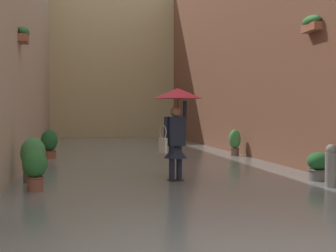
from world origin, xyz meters
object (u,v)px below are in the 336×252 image
(potted_plant_far_right, at_px, (35,168))
(potted_plant_mid_left, at_px, (319,167))
(mooring_bollard, at_px, (331,168))
(potted_plant_mid_right, at_px, (33,159))
(person_wading, at_px, (177,114))
(potted_plant_near_left, at_px, (235,142))
(potted_plant_near_right, at_px, (49,144))

(potted_plant_far_right, bearing_deg, potted_plant_mid_left, -176.90)
(potted_plant_mid_left, bearing_deg, mooring_bollard, 77.19)
(potted_plant_mid_left, height_order, potted_plant_mid_right, potted_plant_mid_right)
(person_wading, bearing_deg, mooring_bollard, 152.26)
(potted_plant_near_left, xyz_separation_m, potted_plant_mid_right, (6.08, 5.02, 0.02))
(potted_plant_near_right, bearing_deg, person_wading, 117.35)
(person_wading, height_order, potted_plant_far_right, person_wading)
(potted_plant_far_right, bearing_deg, potted_plant_mid_right, -84.30)
(person_wading, height_order, potted_plant_near_left, person_wading)
(potted_plant_mid_left, relative_size, potted_plant_near_right, 0.70)
(mooring_bollard, bearing_deg, potted_plant_mid_left, -102.81)
(potted_plant_far_right, bearing_deg, mooring_bollard, 173.97)
(person_wading, distance_m, mooring_bollard, 3.30)
(potted_plant_near_left, bearing_deg, mooring_bollard, 87.40)
(potted_plant_near_left, distance_m, potted_plant_mid_left, 5.97)
(potted_plant_mid_right, bearing_deg, person_wading, 172.33)
(potted_plant_mid_right, xyz_separation_m, mooring_bollard, (-5.77, 1.86, -0.09))
(potted_plant_near_right, bearing_deg, potted_plant_mid_right, 88.97)
(mooring_bollard, bearing_deg, potted_plant_far_right, -6.03)
(potted_plant_mid_left, bearing_deg, potted_plant_near_left, -91.01)
(potted_plant_near_left, xyz_separation_m, potted_plant_mid_left, (0.10, 5.97, -0.17))
(person_wading, xyz_separation_m, potted_plant_mid_right, (3.00, -0.40, -0.95))
(potted_plant_mid_right, relative_size, mooring_bollard, 1.10)
(potted_plant_near_left, relative_size, mooring_bollard, 1.03)
(person_wading, xyz_separation_m, potted_plant_far_right, (2.87, 0.86, -1.00))
(potted_plant_mid_left, distance_m, potted_plant_mid_right, 6.06)
(potted_plant_far_right, height_order, potted_plant_mid_left, potted_plant_far_right)
(person_wading, height_order, mooring_bollard, person_wading)
(potted_plant_near_right, xyz_separation_m, mooring_bollard, (-5.68, 7.07, -0.06))
(potted_plant_near_left, xyz_separation_m, potted_plant_far_right, (5.96, 6.28, -0.03))
(potted_plant_far_right, height_order, mooring_bollard, mooring_bollard)
(potted_plant_near_left, distance_m, potted_plant_mid_right, 7.89)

